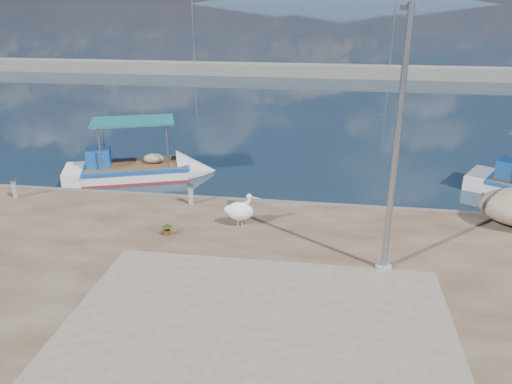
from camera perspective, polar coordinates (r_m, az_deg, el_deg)
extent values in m
plane|color=#162635|center=(14.46, -2.28, -10.28)|extent=(1400.00, 1400.00, 0.00)
cube|color=gray|center=(11.60, -0.12, -16.27)|extent=(9.00, 7.00, 0.01)
cube|color=gray|center=(52.60, 6.06, 13.64)|extent=(120.00, 2.20, 1.20)
cylinder|color=gray|center=(54.15, -7.20, 17.43)|extent=(0.16, 0.16, 7.00)
cylinder|color=gray|center=(52.50, 15.35, 16.76)|extent=(0.16, 0.16, 7.00)
cube|color=white|center=(23.13, -13.38, 1.86)|extent=(6.69, 4.12, 1.04)
cube|color=#164895|center=(22.99, -13.48, 2.95)|extent=(5.03, 3.58, 0.15)
cube|color=#A51814|center=(23.15, -13.37, 1.72)|extent=(5.03, 3.55, 0.13)
cube|color=#164895|center=(22.99, -17.53, 3.69)|extent=(1.26, 1.26, 0.77)
cube|color=#17585D|center=(22.45, -13.93, 7.86)|extent=(3.96, 3.05, 0.09)
cube|color=#164895|center=(23.08, 27.09, 2.38)|extent=(1.35, 1.35, 0.77)
cylinder|color=tan|center=(16.57, -2.09, -3.39)|extent=(0.04, 0.04, 0.29)
cylinder|color=tan|center=(16.55, -1.59, -3.42)|extent=(0.04, 0.04, 0.29)
ellipsoid|color=white|center=(16.41, -1.86, -2.21)|extent=(0.89, 0.56, 0.63)
cylinder|color=white|center=(16.24, -0.92, -1.25)|extent=(0.21, 0.12, 0.53)
sphere|color=white|center=(16.15, -0.78, -0.50)|extent=(0.18, 0.18, 0.18)
cone|color=#F18A5E|center=(16.14, -0.05, -0.68)|extent=(0.43, 0.10, 0.13)
cylinder|color=gray|center=(13.23, 15.73, 4.84)|extent=(0.16, 0.16, 7.00)
cylinder|color=gray|center=(14.55, 14.37, -8.28)|extent=(0.44, 0.44, 0.10)
cube|color=gray|center=(13.38, 16.92, 19.52)|extent=(0.35, 0.18, 0.12)
cylinder|color=gray|center=(18.33, -7.46, -0.34)|extent=(0.19, 0.19, 0.72)
cylinder|color=gray|center=(18.20, -7.52, 0.72)|extent=(0.25, 0.25, 0.06)
cylinder|color=gray|center=(20.87, -25.90, 0.30)|extent=(0.18, 0.18, 0.68)
cylinder|color=gray|center=(20.76, -26.05, 1.17)|extent=(0.23, 0.23, 0.06)
imported|color=#33722D|center=(16.15, -10.05, -4.15)|extent=(0.43, 0.39, 0.43)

